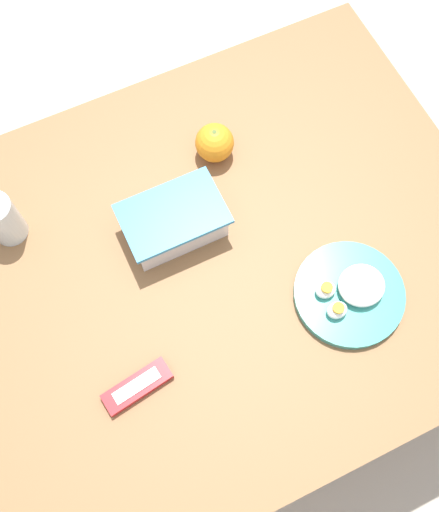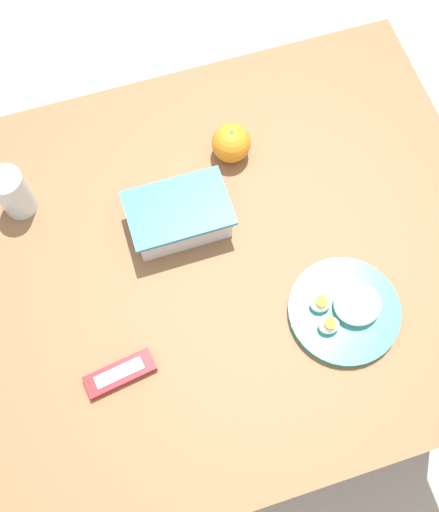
# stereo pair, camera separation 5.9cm
# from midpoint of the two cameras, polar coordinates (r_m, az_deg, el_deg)

# --- Properties ---
(ground_plane) EXTENTS (10.00, 10.00, 0.00)m
(ground_plane) POSITION_cam_midpoint_polar(r_m,az_deg,el_deg) (1.87, 0.92, -8.08)
(ground_plane) COLOR #B2A899
(table) EXTENTS (1.13, 0.93, 0.70)m
(table) POSITION_cam_midpoint_polar(r_m,az_deg,el_deg) (1.29, 1.32, -1.82)
(table) COLOR brown
(table) RESTS_ON ground_plane
(food_container) EXTENTS (0.20, 0.13, 0.08)m
(food_container) POSITION_cam_midpoint_polar(r_m,az_deg,el_deg) (1.20, -2.43, 3.62)
(food_container) COLOR white
(food_container) RESTS_ON table
(orange_fruit) EXTENTS (0.08, 0.08, 0.08)m
(orange_fruit) POSITION_cam_midpoint_polar(r_m,az_deg,el_deg) (1.27, 2.49, 10.61)
(orange_fruit) COLOR orange
(orange_fruit) RESTS_ON table
(rice_plate) EXTENTS (0.22, 0.22, 0.05)m
(rice_plate) POSITION_cam_midpoint_polar(r_m,az_deg,el_deg) (1.18, 13.36, -5.10)
(rice_plate) COLOR teal
(rice_plate) RESTS_ON table
(candy_bar) EXTENTS (0.14, 0.06, 0.02)m
(candy_bar) POSITION_cam_midpoint_polar(r_m,az_deg,el_deg) (1.13, -7.96, -11.14)
(candy_bar) COLOR red
(candy_bar) RESTS_ON table
(drinking_glass) EXTENTS (0.07, 0.07, 0.11)m
(drinking_glass) POSITION_cam_midpoint_polar(r_m,az_deg,el_deg) (1.25, -17.79, 5.68)
(drinking_glass) COLOR silver
(drinking_glass) RESTS_ON table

